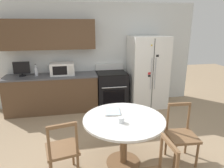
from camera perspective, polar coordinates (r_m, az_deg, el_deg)
name	(u,v)px	position (r m, az deg, el deg)	size (l,w,h in m)	color
ground_plane	(118,165)	(3.29, 1.75, -22.13)	(14.00, 14.00, 0.00)	#9E8466
back_wall	(84,50)	(5.14, -7.88, 9.60)	(5.20, 0.44, 2.60)	silver
kitchen_counter	(53,93)	(5.09, -16.56, -2.54)	(2.17, 0.64, 0.90)	brown
refrigerator	(147,72)	(5.18, 10.03, 3.39)	(0.91, 0.78, 1.79)	white
oven_range	(112,89)	(5.11, -0.14, -1.54)	(0.73, 0.68, 1.08)	black
microwave	(62,69)	(4.93, -13.97, 4.25)	(0.56, 0.39, 0.29)	white
countertop_tv	(22,68)	(5.10, -24.41, 4.07)	(0.37, 0.16, 0.34)	black
counter_bottle	(36,71)	(5.02, -20.86, 3.40)	(0.08, 0.08, 0.28)	silver
dining_table	(124,127)	(3.00, 3.38, -12.29)	(1.19, 1.19, 0.76)	white
dining_chair_right	(181,135)	(3.33, 19.21, -13.62)	(0.45, 0.45, 0.90)	brown
dining_chair_left	(62,150)	(2.92, -13.98, -17.82)	(0.49, 0.49, 0.90)	brown
candle_glass	(121,120)	(2.80, 2.64, -10.31)	(0.09, 0.09, 0.08)	silver
mail_stack	(113,112)	(3.11, 0.20, -7.87)	(0.29, 0.35, 0.02)	white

